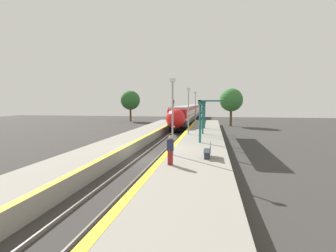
{
  "coord_description": "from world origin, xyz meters",
  "views": [
    {
      "loc": [
        4.98,
        -19.9,
        4.5
      ],
      "look_at": [
        0.59,
        5.92,
        2.09
      ],
      "focal_mm": 28.0,
      "sensor_mm": 36.0,
      "label": 1
    }
  ],
  "objects_px": {
    "lamppost_far": "(195,106)",
    "platform_bench": "(209,150)",
    "person_waiting": "(170,150)",
    "lamppost_mid": "(188,108)",
    "train": "(195,110)",
    "railway_signal": "(174,110)",
    "lamppost_near": "(173,111)"
  },
  "relations": [
    {
      "from": "lamppost_far",
      "to": "platform_bench",
      "type": "bearing_deg",
      "value": -84.23
    },
    {
      "from": "person_waiting",
      "to": "lamppost_far",
      "type": "bearing_deg",
      "value": 90.65
    },
    {
      "from": "platform_bench",
      "to": "lamppost_mid",
      "type": "xyz_separation_m",
      "value": [
        -2.41,
        12.1,
        2.46
      ]
    },
    {
      "from": "lamppost_far",
      "to": "train",
      "type": "bearing_deg",
      "value": 93.62
    },
    {
      "from": "railway_signal",
      "to": "lamppost_near",
      "type": "bearing_deg",
      "value": -81.69
    },
    {
      "from": "person_waiting",
      "to": "railway_signal",
      "type": "height_order",
      "value": "railway_signal"
    },
    {
      "from": "train",
      "to": "person_waiting",
      "type": "distance_m",
      "value": 63.53
    },
    {
      "from": "platform_bench",
      "to": "lamppost_far",
      "type": "bearing_deg",
      "value": 95.77
    },
    {
      "from": "lamppost_near",
      "to": "train",
      "type": "bearing_deg",
      "value": 92.23
    },
    {
      "from": "lamppost_near",
      "to": "railway_signal",
      "type": "bearing_deg",
      "value": 98.31
    },
    {
      "from": "lamppost_near",
      "to": "lamppost_mid",
      "type": "relative_size",
      "value": 1.0
    },
    {
      "from": "railway_signal",
      "to": "lamppost_far",
      "type": "distance_m",
      "value": 11.02
    },
    {
      "from": "railway_signal",
      "to": "lamppost_far",
      "type": "xyz_separation_m",
      "value": [
        4.85,
        -9.85,
        0.92
      ]
    },
    {
      "from": "platform_bench",
      "to": "lamppost_near",
      "type": "relative_size",
      "value": 0.33
    },
    {
      "from": "lamppost_far",
      "to": "person_waiting",
      "type": "bearing_deg",
      "value": -89.35
    },
    {
      "from": "platform_bench",
      "to": "lamppost_mid",
      "type": "distance_m",
      "value": 12.58
    },
    {
      "from": "person_waiting",
      "to": "lamppost_near",
      "type": "relative_size",
      "value": 0.33
    },
    {
      "from": "lamppost_mid",
      "to": "lamppost_near",
      "type": "bearing_deg",
      "value": -90.0
    },
    {
      "from": "lamppost_mid",
      "to": "lamppost_far",
      "type": "xyz_separation_m",
      "value": [
        0.0,
        11.7,
        0.0
      ]
    },
    {
      "from": "lamppost_mid",
      "to": "lamppost_far",
      "type": "bearing_deg",
      "value": 90.0
    },
    {
      "from": "train",
      "to": "lamppost_far",
      "type": "height_order",
      "value": "lamppost_far"
    },
    {
      "from": "train",
      "to": "platform_bench",
      "type": "height_order",
      "value": "train"
    },
    {
      "from": "lamppost_mid",
      "to": "person_waiting",
      "type": "bearing_deg",
      "value": -88.83
    },
    {
      "from": "lamppost_far",
      "to": "lamppost_near",
      "type": "bearing_deg",
      "value": -90.0
    },
    {
      "from": "railway_signal",
      "to": "train",
      "type": "bearing_deg",
      "value": 84.82
    },
    {
      "from": "train",
      "to": "lamppost_near",
      "type": "relative_size",
      "value": 17.26
    },
    {
      "from": "train",
      "to": "person_waiting",
      "type": "relative_size",
      "value": 52.65
    },
    {
      "from": "person_waiting",
      "to": "lamppost_far",
      "type": "relative_size",
      "value": 0.33
    },
    {
      "from": "platform_bench",
      "to": "lamppost_far",
      "type": "relative_size",
      "value": 0.33
    },
    {
      "from": "platform_bench",
      "to": "person_waiting",
      "type": "height_order",
      "value": "person_waiting"
    },
    {
      "from": "lamppost_mid",
      "to": "lamppost_far",
      "type": "distance_m",
      "value": 11.7
    },
    {
      "from": "train",
      "to": "person_waiting",
      "type": "height_order",
      "value": "train"
    }
  ]
}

